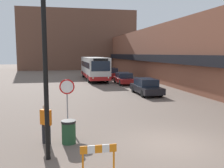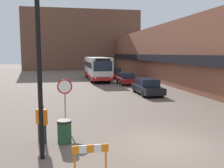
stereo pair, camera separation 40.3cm
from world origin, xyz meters
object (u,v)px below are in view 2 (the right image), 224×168
at_px(construction_barricade, 90,154).
at_px(street_lamp, 48,47).
at_px(parked_car_front, 147,87).
at_px(stop_sign, 65,92).
at_px(parked_car_back, 114,73).
at_px(trash_bin, 64,132).
at_px(city_bus, 97,68).
at_px(parked_car_middle, 126,78).
at_px(pedestrian, 42,120).

bearing_deg(construction_barricade, street_lamp, 129.65).
relative_size(parked_car_front, stop_sign, 1.87).
height_order(parked_car_back, trash_bin, parked_car_back).
distance_m(city_bus, parked_car_middle, 6.33).
relative_size(city_bus, construction_barricade, 10.44).
bearing_deg(trash_bin, parked_car_front, 56.63).
bearing_deg(parked_car_middle, trash_bin, -111.03).
relative_size(parked_car_back, trash_bin, 4.89).
relative_size(city_bus, stop_sign, 4.87).
relative_size(parked_car_middle, street_lamp, 0.74).
bearing_deg(pedestrian, street_lamp, -37.87).
height_order(parked_car_front, street_lamp, street_lamp).
xyz_separation_m(parked_car_middle, parked_car_back, (0.00, 7.68, 0.05)).
bearing_deg(trash_bin, stop_sign, 89.07).
xyz_separation_m(parked_car_front, trash_bin, (-7.23, -10.98, -0.23)).
xyz_separation_m(stop_sign, street_lamp, (-0.51, -4.06, 2.14)).
bearing_deg(pedestrian, parked_car_front, 90.06).
bearing_deg(construction_barricade, trash_bin, 104.84).
bearing_deg(pedestrian, stop_sign, 106.69).
bearing_deg(street_lamp, city_bus, 79.28).
distance_m(parked_car_back, street_lamp, 29.10).
bearing_deg(construction_barricade, city_bus, 82.40).
bearing_deg(parked_car_back, pedestrian, -107.11).
distance_m(city_bus, construction_barricade, 27.55).
height_order(pedestrian, construction_barricade, pedestrian).
bearing_deg(street_lamp, pedestrian, 105.30).
relative_size(stop_sign, street_lamp, 0.38).
relative_size(stop_sign, pedestrian, 1.45).
bearing_deg(pedestrian, city_bus, 114.52).
height_order(city_bus, pedestrian, city_bus).
bearing_deg(pedestrian, parked_car_middle, 103.35).
relative_size(parked_car_front, construction_barricade, 4.02).
bearing_deg(city_bus, parked_car_front, -78.13).
bearing_deg(street_lamp, trash_bin, 71.49).
height_order(parked_car_middle, parked_car_back, parked_car_back).
xyz_separation_m(parked_car_front, parked_car_middle, (0.00, 7.83, -0.02)).
bearing_deg(parked_car_front, trash_bin, -123.37).
relative_size(city_bus, street_lamp, 1.85).
bearing_deg(parked_car_middle, street_lamp, -110.86).
distance_m(parked_car_front, street_lamp, 14.92).
distance_m(parked_car_front, trash_bin, 13.15).
height_order(street_lamp, trash_bin, street_lamp).
bearing_deg(pedestrian, parked_car_back, 109.72).
height_order(parked_car_front, construction_barricade, parked_car_front).
bearing_deg(street_lamp, construction_barricade, -50.35).
distance_m(street_lamp, construction_barricade, 3.73).
xyz_separation_m(stop_sign, trash_bin, (-0.04, -2.66, -1.23)).
bearing_deg(parked_car_middle, construction_barricade, -106.57).
distance_m(stop_sign, pedestrian, 2.80).
xyz_separation_m(city_bus, stop_sign, (-4.37, -21.73, 0.02)).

